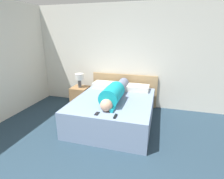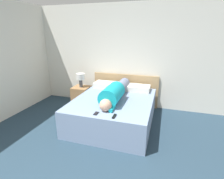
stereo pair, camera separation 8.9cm
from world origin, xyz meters
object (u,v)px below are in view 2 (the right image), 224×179
(person_lying, at_px, (115,92))
(pillow_second, at_px, (138,88))
(pillow_near_headboard, at_px, (106,85))
(nightstand, at_px, (82,97))
(cell_phone, at_px, (96,113))
(bed, at_px, (114,110))
(tv_remote, at_px, (114,116))
(table_lamp, at_px, (81,78))

(person_lying, height_order, pillow_second, person_lying)
(person_lying, bearing_deg, pillow_near_headboard, 121.13)
(nightstand, bearing_deg, cell_phone, -54.40)
(bed, relative_size, tv_remote, 12.75)
(pillow_near_headboard, bearing_deg, person_lying, -58.87)
(table_lamp, height_order, pillow_near_headboard, table_lamp)
(bed, bearing_deg, cell_phone, -96.24)
(pillow_second, relative_size, cell_phone, 4.37)
(bed, height_order, person_lying, person_lying)
(tv_remote, xyz_separation_m, cell_phone, (-0.33, 0.02, -0.01))
(bed, xyz_separation_m, person_lying, (0.03, -0.04, 0.43))
(bed, distance_m, pillow_second, 0.88)
(nightstand, bearing_deg, pillow_second, 3.86)
(pillow_second, bearing_deg, bed, -119.22)
(person_lying, bearing_deg, pillow_second, 64.02)
(table_lamp, distance_m, person_lying, 1.29)
(person_lying, xyz_separation_m, pillow_near_headboard, (-0.45, 0.74, -0.09))
(pillow_near_headboard, bearing_deg, bed, -59.59)
(table_lamp, height_order, person_lying, person_lying)
(nightstand, distance_m, cell_phone, 1.74)
(tv_remote, bearing_deg, cell_phone, 176.68)
(nightstand, xyz_separation_m, cell_phone, (1.00, -1.40, 0.29))
(person_lying, xyz_separation_m, tv_remote, (0.21, -0.78, -0.14))
(bed, relative_size, pillow_second, 3.37)
(nightstand, xyz_separation_m, pillow_near_headboard, (0.67, 0.10, 0.36))
(bed, height_order, table_lamp, table_lamp)
(bed, height_order, nightstand, bed)
(bed, xyz_separation_m, pillow_second, (0.39, 0.70, 0.34))
(pillow_near_headboard, distance_m, pillow_second, 0.81)
(nightstand, distance_m, person_lying, 1.36)
(bed, relative_size, pillow_near_headboard, 3.20)
(table_lamp, height_order, cell_phone, table_lamp)
(pillow_second, height_order, cell_phone, pillow_second)
(person_lying, distance_m, cell_phone, 0.78)
(table_lamp, xyz_separation_m, pillow_near_headboard, (0.67, 0.10, -0.17))
(table_lamp, relative_size, cell_phone, 2.78)
(nightstand, height_order, pillow_near_headboard, pillow_near_headboard)
(pillow_near_headboard, relative_size, tv_remote, 3.98)
(tv_remote, bearing_deg, table_lamp, 133.30)
(person_lying, distance_m, tv_remote, 0.82)
(bed, relative_size, nightstand, 3.55)
(pillow_second, bearing_deg, nightstand, -176.14)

